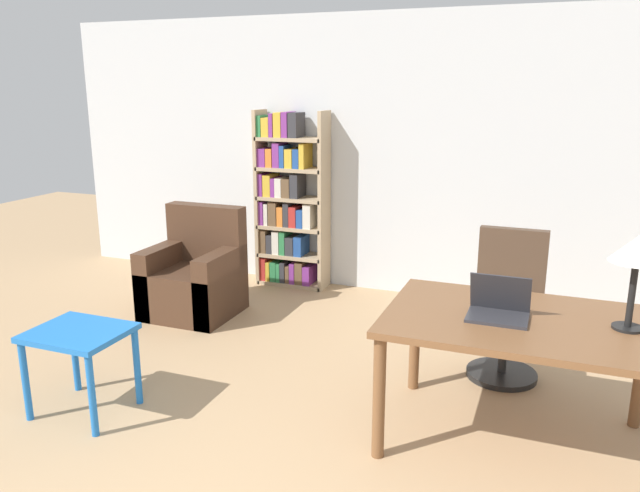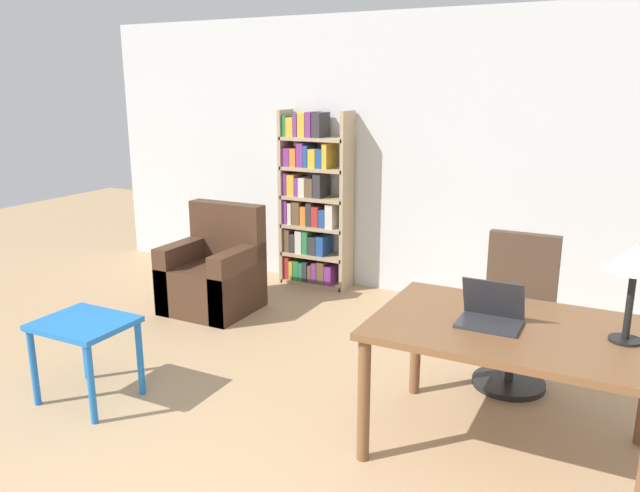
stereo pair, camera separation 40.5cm
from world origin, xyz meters
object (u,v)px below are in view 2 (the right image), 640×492
object	(u,v)px
desk	(513,342)
office_chair	(516,318)
table_lamp	(635,262)
side_table_blue	(85,335)
laptop	(490,315)
armchair	(214,276)
bookshelf	(311,204)

from	to	relation	value
desk	office_chair	world-z (taller)	office_chair
table_lamp	side_table_blue	xyz separation A→B (m)	(-3.12, -0.68, -0.73)
laptop	armchair	size ratio (longest dim) A/B	0.34
desk	armchair	bearing A→B (deg)	158.12
armchair	bookshelf	xyz separation A→B (m)	(0.44, 1.09, 0.53)
office_chair	armchair	distance (m)	2.76
office_chair	bookshelf	size ratio (longest dim) A/B	0.58
laptop	office_chair	size ratio (longest dim) A/B	0.32
side_table_blue	office_chair	bearing A→B (deg)	32.46
office_chair	bookshelf	bearing A→B (deg)	149.89
desk	table_lamp	bearing A→B (deg)	4.85
side_table_blue	armchair	distance (m)	1.83
table_lamp	laptop	bearing A→B (deg)	-173.55
office_chair	armchair	world-z (taller)	office_chair
armchair	office_chair	bearing A→B (deg)	-5.04
laptop	side_table_blue	distance (m)	2.55
bookshelf	desk	bearing A→B (deg)	-42.70
bookshelf	side_table_blue	bearing A→B (deg)	-92.69
bookshelf	office_chair	bearing A→B (deg)	-30.11
office_chair	armchair	bearing A→B (deg)	174.96
office_chair	armchair	size ratio (longest dim) A/B	1.08
desk	armchair	xyz separation A→B (m)	(-2.88, 1.16, -0.35)
laptop	office_chair	xyz separation A→B (m)	(-0.01, 0.94, -0.35)
office_chair	side_table_blue	world-z (taller)	office_chair
armchair	side_table_blue	bearing A→B (deg)	-80.30
armchair	bookshelf	bearing A→B (deg)	67.99
laptop	bookshelf	xyz separation A→B (m)	(-2.32, 2.28, 0.03)
laptop	bookshelf	world-z (taller)	bookshelf
laptop	side_table_blue	xyz separation A→B (m)	(-2.45, -0.61, -0.36)
office_chair	side_table_blue	xyz separation A→B (m)	(-2.44, -1.55, -0.01)
side_table_blue	armchair	bearing A→B (deg)	99.70
office_chair	bookshelf	xyz separation A→B (m)	(-2.31, 1.34, 0.38)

